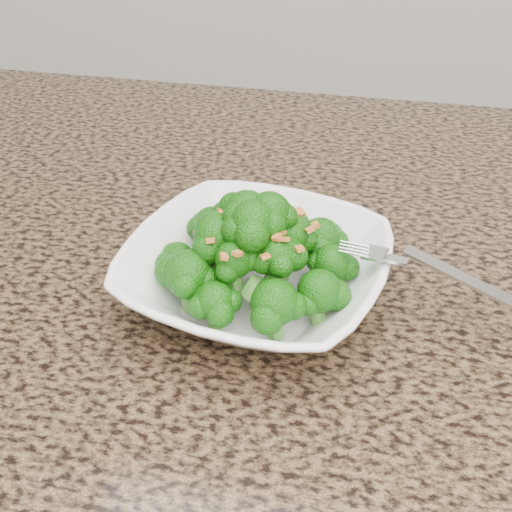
# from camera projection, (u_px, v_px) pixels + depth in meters

# --- Properties ---
(granite_counter) EXTENTS (1.64, 1.04, 0.03)m
(granite_counter) POSITION_uv_depth(u_px,v_px,m) (384.00, 320.00, 0.61)
(granite_counter) COLOR brown
(granite_counter) RESTS_ON cabinet
(bowl) EXTENTS (0.28, 0.28, 0.06)m
(bowl) POSITION_uv_depth(u_px,v_px,m) (256.00, 274.00, 0.60)
(bowl) COLOR white
(bowl) RESTS_ON granite_counter
(broccoli_pile) EXTENTS (0.21, 0.21, 0.07)m
(broccoli_pile) POSITION_uv_depth(u_px,v_px,m) (256.00, 213.00, 0.56)
(broccoli_pile) COLOR #155D0A
(broccoli_pile) RESTS_ON bowl
(garlic_topping) EXTENTS (0.13, 0.13, 0.01)m
(garlic_topping) POSITION_uv_depth(u_px,v_px,m) (256.00, 172.00, 0.54)
(garlic_topping) COLOR #C67330
(garlic_topping) RESTS_ON broccoli_pile
(fork) EXTENTS (0.18, 0.08, 0.01)m
(fork) POSITION_uv_depth(u_px,v_px,m) (400.00, 260.00, 0.55)
(fork) COLOR silver
(fork) RESTS_ON bowl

